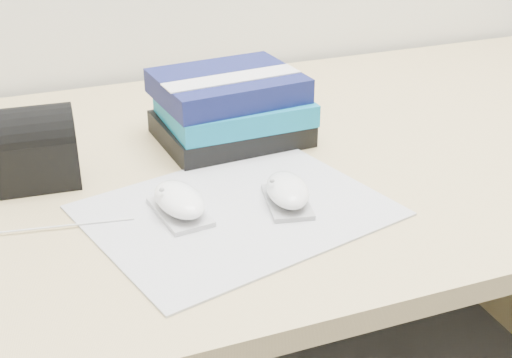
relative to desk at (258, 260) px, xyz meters
name	(u,v)px	position (x,y,z in m)	size (l,w,h in m)	color
desk	(258,260)	(0.00, 0.00, 0.00)	(1.60, 0.80, 0.73)	tan
mousepad	(237,211)	(-0.12, -0.22, 0.24)	(0.37, 0.28, 0.00)	#94949B
mouse_rear	(180,202)	(-0.19, -0.20, 0.26)	(0.07, 0.11, 0.04)	#AEAEB1
mouse_front	(287,192)	(-0.05, -0.23, 0.26)	(0.07, 0.11, 0.04)	#969698
usb_cable	(55,227)	(-0.34, -0.18, 0.24)	(0.00, 0.00, 0.19)	silver
book_stack	(231,108)	(-0.04, 0.01, 0.29)	(0.23, 0.19, 0.11)	black
pouch	(30,148)	(-0.35, -0.04, 0.29)	(0.13, 0.09, 0.11)	black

